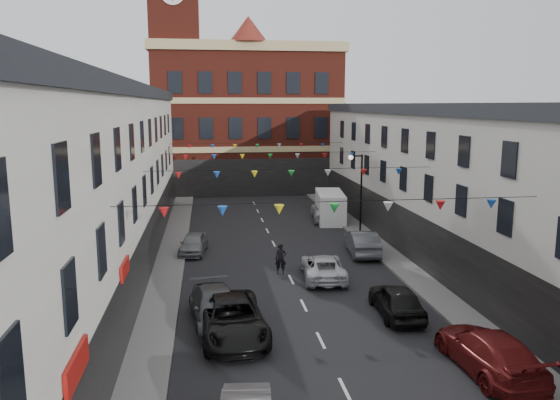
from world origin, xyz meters
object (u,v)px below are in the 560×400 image
street_lamp (358,183)px  car_right_d (396,300)px  car_left_e (193,243)px  car_left_c (232,319)px  car_right_f (328,211)px  car_left_d (217,308)px  white_van (330,207)px  car_right_e (362,242)px  pedestrian (281,259)px  moving_car (323,267)px  car_right_c (489,351)px

street_lamp → car_right_d: street_lamp is taller
car_left_e → car_right_d: (9.51, -12.08, 0.08)m
car_left_c → car_right_f: (9.10, 22.49, -0.02)m
car_left_d → white_van: white_van is taller
street_lamp → car_left_e: bearing=-162.8°
car_right_d → car_right_f: car_right_f is taller
car_left_d → car_right_e: car_right_e is taller
car_left_d → car_left_e: car_left_d is taller
car_right_d → pedestrian: (-4.44, 6.94, 0.15)m
car_right_e → pedestrian: size_ratio=2.69×
car_right_d → car_right_f: (1.49, 21.17, 0.03)m
car_right_f → pedestrian: size_ratio=3.12×
pedestrian → car_right_f: bearing=73.8°
car_right_e → pedestrian: (-5.80, -3.47, 0.10)m
moving_car → white_van: (3.80, 14.96, 0.53)m
car_right_c → car_right_f: (0.00, 26.77, -0.01)m
car_right_d → white_van: (1.59, 20.75, 0.46)m
white_van → pedestrian: 15.07m
car_left_e → white_van: (11.10, 8.66, 0.54)m
car_left_e → car_right_f: 14.27m
car_left_d → street_lamp: bearing=48.3°
car_right_f → white_van: 0.62m
car_left_e → car_right_c: size_ratio=0.73×
car_left_c → pedestrian: bearing=64.9°
car_left_e → white_van: white_van is taller
street_lamp → pedestrian: bearing=-128.2°
pedestrian → street_lamp: bearing=58.2°
street_lamp → car_right_d: (-2.55, -15.82, -3.16)m
white_van → pedestrian: white_van is taller
car_right_e → car_right_f: bearing=-85.0°
car_right_c → pedestrian: 13.87m
car_left_e → car_right_f: car_right_f is taller
car_left_c → car_right_e: car_left_c is taller
car_left_d → car_right_d: (8.23, -0.12, -0.01)m
car_left_e → car_right_e: size_ratio=0.81×
car_right_f → car_left_d: bearing=71.9°
moving_car → car_right_c: bearing=113.1°
car_right_c → moving_car: bearing=-74.1°
car_right_d → pedestrian: bearing=-55.4°
car_right_e → moving_car: bearing=58.1°
pedestrian → car_right_d: bearing=-51.0°
moving_car → car_left_d: bearing=48.4°
street_lamp → pedestrian: street_lamp is taller
street_lamp → car_right_f: street_lamp is taller
car_left_d → moving_car: car_left_d is taller
car_right_d → car_left_e: bearing=-49.8°
car_right_c → car_right_e: size_ratio=1.12×
car_left_c → car_left_d: car_left_c is taller
car_left_d → car_right_f: (9.72, 21.05, 0.02)m
car_right_c → car_left_d: bearing=-32.5°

